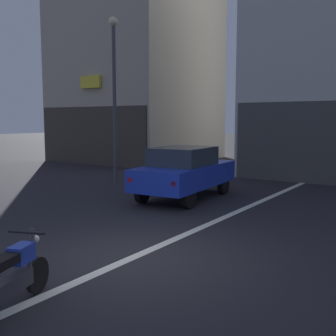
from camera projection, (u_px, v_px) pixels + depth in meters
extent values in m
plane|color=#232328|center=(134.00, 257.00, 7.44)|extent=(120.00, 120.00, 0.00)
cube|color=silver|center=(259.00, 202.00, 12.36)|extent=(0.20, 18.00, 0.01)
cube|color=#B2A893|center=(138.00, 65.00, 25.58)|extent=(8.00, 8.43, 11.79)
cube|color=#3E3A33|center=(91.00, 136.00, 22.58)|extent=(7.68, 0.10, 3.20)
cube|color=yellow|center=(91.00, 82.00, 22.10)|extent=(1.38, 0.16, 0.65)
cylinder|color=black|center=(183.00, 181.00, 14.47)|extent=(0.23, 0.65, 0.64)
cylinder|color=black|center=(224.00, 185.00, 13.70)|extent=(0.23, 0.65, 0.64)
cylinder|color=black|center=(142.00, 193.00, 12.22)|extent=(0.23, 0.65, 0.64)
cylinder|color=black|center=(189.00, 197.00, 11.46)|extent=(0.23, 0.65, 0.64)
cube|color=#1E38BF|center=(185.00, 175.00, 12.91)|extent=(2.08, 4.23, 0.66)
cube|color=#2D3842|center=(183.00, 156.00, 12.71)|extent=(1.70, 2.08, 0.56)
cube|color=red|center=(130.00, 180.00, 11.51)|extent=(0.14, 0.07, 0.12)
cube|color=red|center=(174.00, 184.00, 10.82)|extent=(0.14, 0.07, 0.12)
cylinder|color=#47474C|center=(115.00, 107.00, 15.69)|extent=(0.14, 0.14, 5.96)
sphere|color=beige|center=(113.00, 22.00, 15.32)|extent=(0.36, 0.36, 0.36)
cylinder|color=black|center=(37.00, 275.00, 5.89)|extent=(0.25, 0.51, 0.52)
cube|color=#38383D|center=(11.00, 285.00, 5.27)|extent=(0.45, 0.76, 0.22)
cube|color=black|center=(2.00, 263.00, 5.08)|extent=(0.42, 0.64, 0.12)
cube|color=#233DB7|center=(21.00, 254.00, 5.48)|extent=(0.33, 0.41, 0.24)
cylinder|color=#4C4C51|center=(31.00, 253.00, 5.70)|extent=(0.15, 0.25, 0.70)
cylinder|color=black|center=(26.00, 232.00, 5.59)|extent=(0.53, 0.23, 0.04)
sphere|color=silver|center=(35.00, 239.00, 5.80)|extent=(0.12, 0.12, 0.12)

